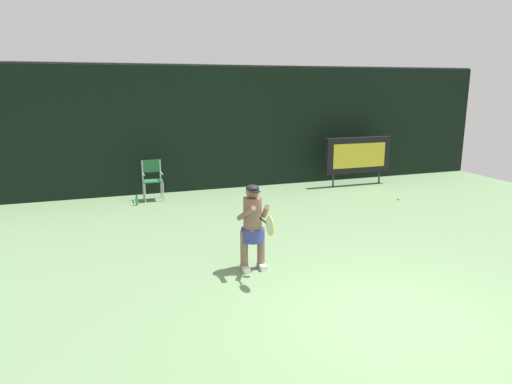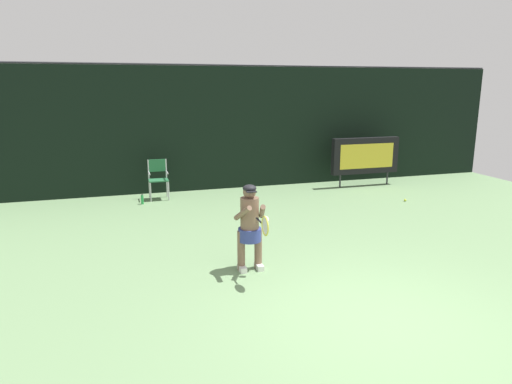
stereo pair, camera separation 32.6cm
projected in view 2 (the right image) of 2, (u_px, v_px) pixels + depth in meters
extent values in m
cube|color=#6C8F60|center=(382.00, 320.00, 6.16)|extent=(18.00, 22.00, 0.02)
cube|color=black|center=(229.00, 129.00, 13.66)|extent=(18.00, 0.12, 3.60)
cylinder|color=#38383D|center=(228.00, 65.00, 13.24)|extent=(18.00, 0.05, 0.05)
cube|color=black|center=(365.00, 156.00, 14.12)|extent=(2.20, 0.20, 1.10)
cube|color=gold|center=(367.00, 156.00, 14.02)|extent=(1.80, 0.01, 0.75)
cylinder|color=#2D2D33|center=(340.00, 181.00, 14.06)|extent=(0.05, 0.05, 0.40)
cylinder|color=#2D2D33|center=(387.00, 178.00, 14.53)|extent=(0.05, 0.05, 0.40)
cylinder|color=#B7B7BC|center=(151.00, 192.00, 12.34)|extent=(0.04, 0.04, 0.52)
cylinder|color=#B7B7BC|center=(169.00, 191.00, 12.48)|extent=(0.04, 0.04, 0.52)
cylinder|color=#B7B7BC|center=(150.00, 189.00, 12.72)|extent=(0.04, 0.04, 0.52)
cylinder|color=#B7B7BC|center=(167.00, 188.00, 12.85)|extent=(0.04, 0.04, 0.52)
cube|color=#25643B|center=(159.00, 180.00, 12.53)|extent=(0.52, 0.44, 0.03)
cylinder|color=#B7B7BC|center=(148.00, 170.00, 12.59)|extent=(0.04, 0.04, 0.56)
cylinder|color=#B7B7BC|center=(166.00, 169.00, 12.73)|extent=(0.04, 0.04, 0.56)
cube|color=#25643B|center=(157.00, 165.00, 12.64)|extent=(0.48, 0.02, 0.34)
cylinder|color=#B7B7BC|center=(149.00, 173.00, 12.42)|extent=(0.04, 0.44, 0.04)
cylinder|color=#B7B7BC|center=(167.00, 172.00, 12.56)|extent=(0.04, 0.44, 0.04)
cylinder|color=green|center=(142.00, 200.00, 12.11)|extent=(0.07, 0.07, 0.24)
cylinder|color=black|center=(142.00, 195.00, 12.08)|extent=(0.03, 0.03, 0.03)
cube|color=white|center=(242.00, 268.00, 7.76)|extent=(0.11, 0.26, 0.09)
cube|color=white|center=(259.00, 266.00, 7.84)|extent=(0.11, 0.26, 0.09)
cylinder|color=brown|center=(241.00, 251.00, 7.73)|extent=(0.13, 0.13, 0.69)
cylinder|color=brown|center=(258.00, 249.00, 7.82)|extent=(0.13, 0.13, 0.69)
cylinder|color=navy|center=(250.00, 234.00, 7.72)|extent=(0.39, 0.39, 0.22)
cylinder|color=brown|center=(250.00, 214.00, 7.63)|extent=(0.31, 0.31, 0.56)
sphere|color=brown|center=(250.00, 192.00, 7.55)|extent=(0.22, 0.22, 0.22)
ellipsoid|color=black|center=(250.00, 188.00, 7.54)|extent=(0.22, 0.22, 0.12)
cube|color=black|center=(251.00, 192.00, 7.45)|extent=(0.17, 0.12, 0.02)
cylinder|color=brown|center=(243.00, 213.00, 7.42)|extent=(0.20, 0.49, 0.35)
cylinder|color=brown|center=(262.00, 212.00, 7.51)|extent=(0.20, 0.49, 0.35)
cylinder|color=white|center=(266.00, 220.00, 7.43)|extent=(0.13, 0.12, 0.12)
cylinder|color=black|center=(259.00, 220.00, 7.27)|extent=(0.03, 0.28, 0.03)
torus|color=#D7CD42|center=(265.00, 226.00, 6.98)|extent=(0.02, 0.31, 0.31)
ellipsoid|color=silver|center=(265.00, 226.00, 6.98)|extent=(0.01, 0.26, 0.26)
sphere|color=#CCDB3D|center=(405.00, 200.00, 12.41)|extent=(0.07, 0.07, 0.07)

